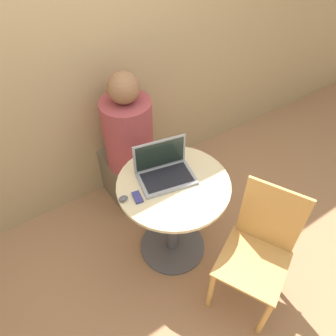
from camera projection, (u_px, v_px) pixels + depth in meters
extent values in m
plane|color=#9E704C|center=(172.00, 246.00, 2.59)|extent=(12.00, 12.00, 0.00)
cube|color=tan|center=(100.00, 45.00, 2.21)|extent=(7.00, 0.05, 2.60)
cylinder|color=#4C4C51|center=(172.00, 245.00, 2.59)|extent=(0.50, 0.50, 0.02)
cylinder|color=#4C4C51|center=(173.00, 218.00, 2.34)|extent=(0.09, 0.09, 0.69)
cylinder|color=beige|center=(174.00, 185.00, 2.08)|extent=(0.73, 0.73, 0.02)
cube|color=gray|center=(167.00, 179.00, 2.09)|extent=(0.39, 0.29, 0.02)
cube|color=black|center=(167.00, 177.00, 2.08)|extent=(0.34, 0.24, 0.00)
cube|color=gray|center=(160.00, 154.00, 2.08)|extent=(0.35, 0.08, 0.22)
cube|color=black|center=(161.00, 154.00, 2.08)|extent=(0.32, 0.07, 0.19)
cube|color=navy|center=(137.00, 197.00, 1.98)|extent=(0.06, 0.10, 0.02)
ellipsoid|color=#4C4C51|center=(123.00, 199.00, 1.96)|extent=(0.06, 0.04, 0.03)
cylinder|color=tan|center=(211.00, 290.00, 2.11)|extent=(0.04, 0.04, 0.43)
cylinder|color=tan|center=(264.00, 318.00, 1.99)|extent=(0.04, 0.04, 0.43)
cylinder|color=tan|center=(231.00, 248.00, 2.33)|extent=(0.04, 0.04, 0.43)
cylinder|color=tan|center=(281.00, 271.00, 2.21)|extent=(0.04, 0.04, 0.43)
cube|color=tan|center=(253.00, 263.00, 2.00)|extent=(0.54, 0.54, 0.02)
cube|color=tan|center=(271.00, 216.00, 1.94)|extent=(0.18, 0.34, 0.50)
cube|color=brown|center=(126.00, 171.00, 2.88)|extent=(0.37, 0.53, 0.44)
cylinder|color=#993D42|center=(128.00, 134.00, 2.45)|extent=(0.37, 0.37, 0.56)
sphere|color=brown|center=(123.00, 88.00, 2.17)|extent=(0.22, 0.22, 0.22)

